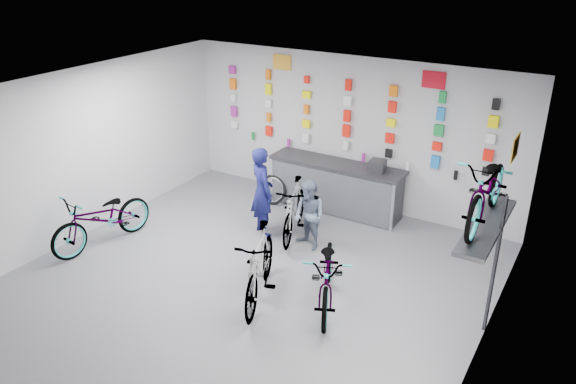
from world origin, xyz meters
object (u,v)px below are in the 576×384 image
Objects in this scene: bike_left at (102,219)px; bike_center at (260,266)px; counter at (336,187)px; clerk at (262,192)px; bike_service at (294,209)px; bike_right at (328,274)px; customer at (309,215)px.

bike_center is at bearing 9.58° from bike_left.
counter is 1.75m from clerk.
bike_right is at bearing -64.60° from bike_service.
customer is (0.45, -0.26, 0.11)m from bike_service.
bike_center is 1.50× the size of customer.
bike_service is (-0.57, 1.99, -0.04)m from bike_center.
customer is at bearing -146.44° from clerk.
clerk is 1.34× the size of customer.
bike_left is 1.18× the size of clerk.
clerk is at bearing 48.67° from bike_left.
bike_center reaches higher than counter.
counter is 1.34m from bike_service.
bike_service is at bearing -120.88° from clerk.
bike_center is 1.12× the size of clerk.
bike_center reaches higher than bike_left.
customer reaches higher than bike_right.
bike_left is at bearing -129.43° from customer.
clerk is (2.15, 1.80, 0.32)m from bike_left.
bike_service reaches higher than bike_left.
clerk is at bearing 121.67° from bike_right.
bike_service is (-0.17, -1.33, 0.03)m from counter.
counter is 1.45× the size of bike_center.
customer is (-0.12, 1.73, 0.06)m from bike_center.
clerk is at bearing 100.66° from bike_center.
clerk is at bearing -160.45° from customer.
clerk reaches higher than bike_center.
bike_service is 0.66m from clerk.
bike_right is at bearing -30.55° from customer.
bike_center is 2.09m from clerk.
bike_left is 1.05× the size of bike_center.
bike_center is 1.02m from bike_right.
bike_right is at bearing -178.69° from clerk.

